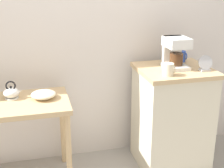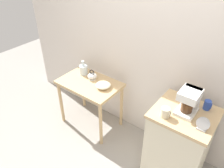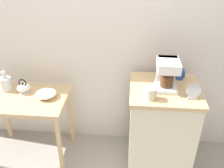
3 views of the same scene
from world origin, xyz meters
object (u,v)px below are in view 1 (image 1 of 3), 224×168
object	(u,v)px
teakettle	(12,93)
mug_blue	(182,56)
bowl_stoneware	(43,94)
table_clock	(205,64)
coffee_maker	(175,51)
mug_small_cream	(168,69)

from	to	relation	value
teakettle	mug_blue	world-z (taller)	mug_blue
bowl_stoneware	mug_blue	world-z (taller)	mug_blue
bowl_stoneware	table_clock	size ratio (longest dim) A/B	1.52
teakettle	coffee_maker	world-z (taller)	coffee_maker
bowl_stoneware	table_clock	bearing A→B (deg)	-8.18
table_clock	mug_blue	bearing A→B (deg)	99.92
teakettle	bowl_stoneware	bearing A→B (deg)	-14.89
coffee_maker	mug_small_cream	world-z (taller)	coffee_maker
teakettle	table_clock	distance (m)	1.57
coffee_maker	mug_blue	bearing A→B (deg)	47.21
mug_small_cream	coffee_maker	bearing A→B (deg)	54.36
coffee_maker	table_clock	size ratio (longest dim) A/B	2.01
teakettle	mug_blue	bearing A→B (deg)	2.33
mug_blue	teakettle	bearing A→B (deg)	-177.67
teakettle	table_clock	size ratio (longest dim) A/B	1.17
teakettle	table_clock	xyz separation A→B (m)	(1.53, -0.25, 0.20)
mug_small_cream	table_clock	world-z (taller)	table_clock
bowl_stoneware	mug_small_cream	size ratio (longest dim) A/B	1.99
bowl_stoneware	coffee_maker	size ratio (longest dim) A/B	0.75
bowl_stoneware	mug_small_cream	bearing A→B (deg)	-13.41
bowl_stoneware	mug_blue	distance (m)	1.26
table_clock	mug_small_cream	bearing A→B (deg)	-173.05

